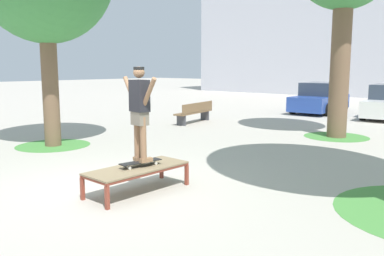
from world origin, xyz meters
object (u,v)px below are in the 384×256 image
(car_blue, at_px, (320,99))
(skateboard, at_px, (141,162))
(skate_box, at_px, (137,170))
(park_bench, at_px, (195,112))
(skater, at_px, (140,107))

(car_blue, bearing_deg, skateboard, -78.57)
(skate_box, xyz_separation_m, park_bench, (-5.22, 7.72, 0.03))
(skate_box, bearing_deg, park_bench, 124.06)
(skateboard, bearing_deg, park_bench, 124.35)
(skate_box, distance_m, car_blue, 15.05)
(skateboard, xyz_separation_m, park_bench, (-5.22, 7.64, -0.09))
(car_blue, bearing_deg, skate_box, -78.64)
(car_blue, relative_size, park_bench, 1.76)
(skate_box, bearing_deg, skater, 88.37)
(skateboard, height_order, car_blue, car_blue)
(skateboard, bearing_deg, car_blue, 101.43)
(skate_box, bearing_deg, car_blue, 101.36)
(skater, bearing_deg, park_bench, 124.35)
(car_blue, bearing_deg, skater, -78.57)
(skate_box, height_order, skateboard, skateboard)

